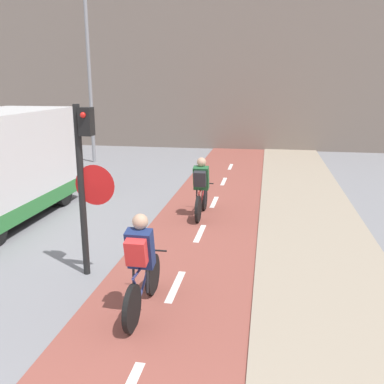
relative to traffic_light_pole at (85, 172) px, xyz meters
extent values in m
cube|color=white|center=(1.53, -0.24, -1.77)|extent=(0.12, 1.10, 0.00)
cube|color=white|center=(1.53, 2.26, -1.77)|extent=(0.12, 1.10, 0.00)
cube|color=white|center=(1.53, 4.76, -1.77)|extent=(0.12, 1.10, 0.00)
cube|color=white|center=(1.53, 7.26, -1.77)|extent=(0.12, 1.10, 0.00)
cube|color=white|center=(1.53, 9.76, -1.77)|extent=(0.12, 1.10, 0.00)
cube|color=slate|center=(1.53, 16.78, 3.18)|extent=(60.00, 5.00, 9.93)
cylinder|color=black|center=(-0.09, 0.00, -0.35)|extent=(0.11, 0.11, 2.87)
cube|color=black|center=(0.07, 0.00, 0.81)|extent=(0.20, 0.20, 0.44)
sphere|color=red|center=(0.07, -0.11, 0.92)|extent=(0.09, 0.09, 0.09)
cone|color=red|center=(0.15, 0.00, -0.21)|extent=(0.67, 0.01, 0.67)
cone|color=silver|center=(0.15, 0.00, -0.21)|extent=(0.60, 0.02, 0.60)
cylinder|color=gray|center=(-4.06, 9.91, 2.15)|extent=(0.14, 0.14, 7.88)
cylinder|color=black|center=(1.22, -1.52, -1.47)|extent=(0.07, 0.64, 0.64)
cylinder|color=black|center=(1.22, -0.48, -1.47)|extent=(0.07, 0.64, 0.64)
cylinder|color=navy|center=(1.22, -0.81, -1.30)|extent=(0.04, 0.66, 0.40)
cylinder|color=navy|center=(1.22, -1.29, -1.29)|extent=(0.04, 0.34, 0.42)
cylinder|color=navy|center=(1.22, -0.96, -1.10)|extent=(0.04, 0.96, 0.07)
cylinder|color=navy|center=(1.22, -1.33, -1.48)|extent=(0.04, 0.40, 0.05)
cylinder|color=black|center=(1.22, -0.48, -1.07)|extent=(0.46, 0.03, 0.03)
cube|color=navy|center=(1.22, -1.08, -0.81)|extent=(0.36, 0.31, 0.59)
sphere|color=tan|center=(1.22, -1.04, -0.43)|extent=(0.22, 0.22, 0.22)
cylinder|color=#232328|center=(1.12, -1.11, -1.24)|extent=(0.04, 0.07, 0.40)
cylinder|color=#232328|center=(1.32, -1.11, -1.24)|extent=(0.04, 0.07, 0.40)
cube|color=red|center=(1.22, -1.26, -0.79)|extent=(0.28, 0.23, 0.39)
cylinder|color=black|center=(1.36, 3.05, -1.47)|extent=(0.07, 0.63, 0.63)
cylinder|color=black|center=(1.36, 4.04, -1.47)|extent=(0.07, 0.63, 0.63)
cylinder|color=maroon|center=(1.36, 3.73, -1.31)|extent=(0.04, 0.63, 0.39)
cylinder|color=maroon|center=(1.36, 3.28, -1.29)|extent=(0.04, 0.32, 0.41)
cylinder|color=maroon|center=(1.36, 3.58, -1.11)|extent=(0.04, 0.91, 0.07)
cylinder|color=maroon|center=(1.36, 3.24, -1.48)|extent=(0.04, 0.38, 0.05)
cylinder|color=black|center=(1.36, 4.04, -1.08)|extent=(0.46, 0.03, 0.03)
cube|color=#235B33|center=(1.36, 3.47, -0.82)|extent=(0.36, 0.31, 0.59)
sphere|color=tan|center=(1.36, 3.51, -0.44)|extent=(0.22, 0.22, 0.22)
cylinder|color=#232328|center=(1.26, 3.44, -1.24)|extent=(0.04, 0.07, 0.40)
cylinder|color=#232328|center=(1.46, 3.44, -1.24)|extent=(0.04, 0.07, 0.40)
cube|color=#28282D|center=(1.36, 3.29, -0.80)|extent=(0.28, 0.23, 0.39)
cube|color=black|center=(-3.30, 4.64, 0.01)|extent=(1.79, 0.04, 0.70)
cylinder|color=black|center=(-4.19, 3.85, -1.44)|extent=(0.18, 0.70, 0.70)
cylinder|color=black|center=(-2.40, 3.85, -1.44)|extent=(0.18, 0.70, 0.70)
camera|label=1|loc=(2.87, -6.36, 1.43)|focal=40.00mm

